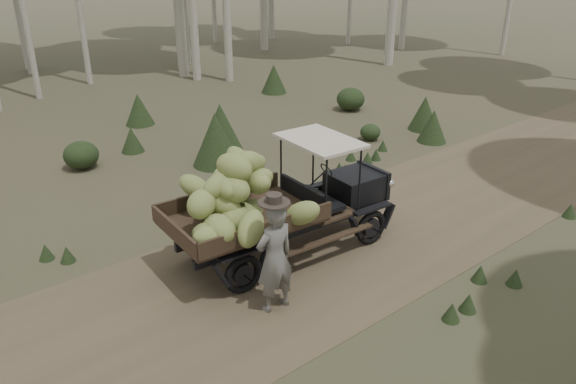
% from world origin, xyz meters
% --- Properties ---
extents(ground, '(120.00, 120.00, 0.00)m').
position_xyz_m(ground, '(0.00, 0.00, 0.00)').
color(ground, '#473D2B').
rests_on(ground, ground).
extents(dirt_track, '(70.00, 4.00, 0.01)m').
position_xyz_m(dirt_track, '(0.00, 0.00, 0.00)').
color(dirt_track, brown).
rests_on(dirt_track, ground).
extents(banana_truck, '(4.43, 2.23, 2.21)m').
position_xyz_m(banana_truck, '(-0.96, 0.45, 1.24)').
color(banana_truck, black).
rests_on(banana_truck, ground).
extents(farmer, '(0.65, 0.48, 1.90)m').
position_xyz_m(farmer, '(-1.59, -0.75, 0.90)').
color(farmer, '#5D5B55').
rests_on(farmer, ground).
extents(undergrowth, '(23.99, 20.30, 1.33)m').
position_xyz_m(undergrowth, '(-1.59, 0.29, 0.54)').
color(undergrowth, '#233319').
rests_on(undergrowth, ground).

